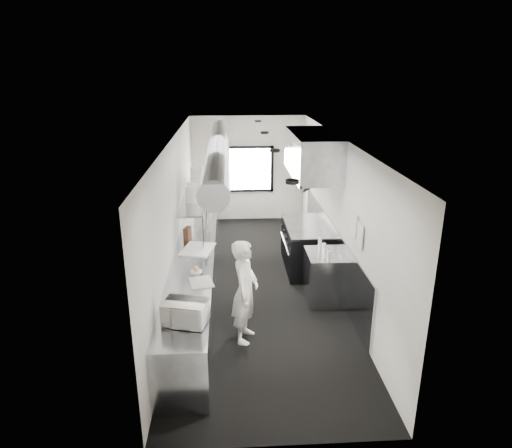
{
  "coord_description": "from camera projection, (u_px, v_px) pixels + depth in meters",
  "views": [
    {
      "loc": [
        -0.51,
        -7.94,
        3.99
      ],
      "look_at": [
        -0.04,
        -0.2,
        1.3
      ],
      "focal_mm": 31.88,
      "sensor_mm": 36.0,
      "label": 1
    }
  ],
  "objects": [
    {
      "name": "microwave",
      "position": [
        185.0,
        313.0,
        5.74
      ],
      "size": [
        0.58,
        0.5,
        0.3
      ],
      "primitive_type": "imported",
      "rotation": [
        0.0,
        0.0,
        -0.25
      ],
      "color": "white",
      "rests_on": "prep_counter"
    },
    {
      "name": "line_cook",
      "position": [
        245.0,
        291.0,
        6.79
      ],
      "size": [
        0.52,
        0.67,
        1.62
      ],
      "primitive_type": "imported",
      "rotation": [
        0.0,
        0.0,
        1.32
      ],
      "color": "white",
      "rests_on": "floor"
    },
    {
      "name": "small_plate",
      "position": [
        196.0,
        271.0,
        7.23
      ],
      "size": [
        0.22,
        0.22,
        0.02
      ],
      "primitive_type": "cylinder",
      "rotation": [
        0.0,
        0.0,
        0.19
      ],
      "color": "silver",
      "rests_on": "prep_counter"
    },
    {
      "name": "plate_stack_d",
      "position": [
        197.0,
        176.0,
        9.7
      ],
      "size": [
        0.31,
        0.31,
        0.4
      ],
      "primitive_type": "cylinder",
      "rotation": [
        0.0,
        0.0,
        -0.22
      ],
      "color": "silver",
      "rests_on": "pass_shelf"
    },
    {
      "name": "floor",
      "position": [
        258.0,
        284.0,
        8.83
      ],
      "size": [
        3.0,
        8.0,
        0.01
      ],
      "primitive_type": "cube",
      "color": "black",
      "rests_on": "ground"
    },
    {
      "name": "wall_front",
      "position": [
        283.0,
        337.0,
        4.59
      ],
      "size": [
        3.0,
        0.02,
        2.8
      ],
      "primitive_type": "cube",
      "color": "silver",
      "rests_on": "floor"
    },
    {
      "name": "ceiling",
      "position": [
        258.0,
        139.0,
        7.91
      ],
      "size": [
        3.0,
        8.0,
        0.01
      ],
      "primitive_type": "cube",
      "color": "silver",
      "rests_on": "wall_back"
    },
    {
      "name": "deli_tub_a",
      "position": [
        169.0,
        314.0,
        5.89
      ],
      "size": [
        0.14,
        0.14,
        0.1
      ],
      "primitive_type": "cylinder",
      "rotation": [
        0.0,
        0.0,
        -0.02
      ],
      "color": "#A7B3A5",
      "rests_on": "prep_counter"
    },
    {
      "name": "range",
      "position": [
        305.0,
        247.0,
        9.39
      ],
      "size": [
        0.88,
        1.6,
        0.94
      ],
      "color": "black",
      "rests_on": "floor"
    },
    {
      "name": "plate_stack_b",
      "position": [
        194.0,
        191.0,
        8.71
      ],
      "size": [
        0.34,
        0.34,
        0.34
      ],
      "primitive_type": "cylinder",
      "rotation": [
        0.0,
        0.0,
        0.36
      ],
      "color": "silver",
      "rests_on": "pass_shelf"
    },
    {
      "name": "prep_counter",
      "position": [
        195.0,
        275.0,
        8.14
      ],
      "size": [
        0.7,
        6.0,
        0.9
      ],
      "primitive_type": "cube",
      "color": "gray",
      "rests_on": "floor"
    },
    {
      "name": "plate_stack_c",
      "position": [
        196.0,
        184.0,
        9.19
      ],
      "size": [
        0.29,
        0.29,
        0.33
      ],
      "primitive_type": "cylinder",
      "rotation": [
        0.0,
        0.0,
        0.35
      ],
      "color": "silver",
      "rests_on": "pass_shelf"
    },
    {
      "name": "pass_shelf",
      "position": [
        196.0,
        195.0,
        9.2
      ],
      "size": [
        0.45,
        3.0,
        0.68
      ],
      "color": "gray",
      "rests_on": "prep_counter"
    },
    {
      "name": "squeeze_bottle_d",
      "position": [
        320.0,
        246.0,
        8.06
      ],
      "size": [
        0.07,
        0.07,
        0.16
      ],
      "primitive_type": "cylinder",
      "rotation": [
        0.0,
        0.0,
        -0.25
      ],
      "color": "silver",
      "rests_on": "bottle_station"
    },
    {
      "name": "wall_back",
      "position": [
        248.0,
        169.0,
        12.14
      ],
      "size": [
        3.0,
        0.02,
        2.8
      ],
      "primitive_type": "cube",
      "color": "silver",
      "rests_on": "floor"
    },
    {
      "name": "plate_stack_a",
      "position": [
        192.0,
        194.0,
        8.55
      ],
      "size": [
        0.34,
        0.34,
        0.31
      ],
      "primitive_type": "cylinder",
      "rotation": [
        0.0,
        0.0,
        0.35
      ],
      "color": "silver",
      "rests_on": "pass_shelf"
    },
    {
      "name": "bottle_station",
      "position": [
        324.0,
        277.0,
        8.08
      ],
      "size": [
        0.65,
        0.8,
        0.9
      ],
      "primitive_type": "cube",
      "color": "gray",
      "rests_on": "floor"
    },
    {
      "name": "wall_right",
      "position": [
        338.0,
        214.0,
        8.45
      ],
      "size": [
        0.02,
        8.0,
        2.8
      ],
      "primitive_type": "cube",
      "color": "silver",
      "rests_on": "floor"
    },
    {
      "name": "squeeze_bottle_c",
      "position": [
        324.0,
        249.0,
        7.87
      ],
      "size": [
        0.07,
        0.07,
        0.2
      ],
      "primitive_type": "cylinder",
      "rotation": [
        0.0,
        0.0,
        0.11
      ],
      "color": "silver",
      "rests_on": "bottle_station"
    },
    {
      "name": "cutting_board",
      "position": [
        198.0,
        249.0,
        8.1
      ],
      "size": [
        0.65,
        0.77,
        0.02
      ],
      "primitive_type": "cube",
      "rotation": [
        0.0,
        0.0,
        -0.24
      ],
      "color": "silver",
      "rests_on": "prep_counter"
    },
    {
      "name": "squeeze_bottle_e",
      "position": [
        320.0,
        242.0,
        8.19
      ],
      "size": [
        0.08,
        0.08,
        0.19
      ],
      "primitive_type": "cylinder",
      "rotation": [
        0.0,
        0.0,
        -0.41
      ],
      "color": "silver",
      "rests_on": "bottle_station"
    },
    {
      "name": "newspaper",
      "position": [
        201.0,
        282.0,
        6.87
      ],
      "size": [
        0.41,
        0.48,
        0.01
      ],
      "primitive_type": "cube",
      "rotation": [
        0.0,
        0.0,
        0.23
      ],
      "color": "white",
      "rests_on": "prep_counter"
    },
    {
      "name": "squeeze_bottle_b",
      "position": [
        324.0,
        253.0,
        7.72
      ],
      "size": [
        0.07,
        0.07,
        0.17
      ],
      "primitive_type": "cylinder",
      "rotation": [
        0.0,
        0.0,
        -0.15
      ],
      "color": "silver",
      "rests_on": "bottle_station"
    },
    {
      "name": "notice_sheet_b",
      "position": [
        360.0,
        235.0,
        6.94
      ],
      "size": [
        0.02,
        0.28,
        0.38
      ],
      "primitive_type": "cube",
      "color": "silver",
      "rests_on": "wall_right"
    },
    {
      "name": "knife_block",
      "position": [
        188.0,
        233.0,
        8.57
      ],
      "size": [
        0.15,
        0.23,
        0.23
      ],
      "primitive_type": "cube",
      "rotation": [
        0.0,
        0.0,
        -0.26
      ],
      "color": "#4F2A1B",
      "rests_on": "prep_counter"
    },
    {
      "name": "service_window",
      "position": [
        248.0,
        169.0,
        12.1
      ],
      "size": [
        1.36,
        0.05,
        1.25
      ],
      "color": "white",
      "rests_on": "wall_back"
    },
    {
      "name": "notice_sheet_a",
      "position": [
        354.0,
        225.0,
        7.25
      ],
      "size": [
        0.02,
        0.28,
        0.38
      ],
      "primitive_type": "cube",
      "color": "silver",
      "rests_on": "wall_right"
    },
    {
      "name": "deli_tub_b",
      "position": [
        175.0,
        301.0,
        6.24
      ],
      "size": [
        0.15,
        0.15,
        0.09
      ],
      "primitive_type": "cylinder",
      "rotation": [
        0.0,
        0.0,
        -0.2
      ],
      "color": "#A7B3A5",
      "rests_on": "prep_counter"
    },
    {
      "name": "wall_cladding",
      "position": [
        331.0,
        250.0,
        9.01
      ],
      "size": [
        0.03,
        5.5,
        1.1
      ],
      "primitive_type": "cube",
      "color": "gray",
      "rests_on": "wall_right"
    },
    {
      "name": "hvac_duct",
      "position": [
        218.0,
        150.0,
        8.33
      ],
      "size": [
        0.4,
        6.4,
        0.4
      ],
      "primitive_type": "cylinder",
      "rotation": [
        1.57,
        0.0,
        0.0
      ],
      "color": "gray",
      "rests_on": "ceiling"
    },
    {
      "name": "squeeze_bottle_a",
      "position": [
        328.0,
        256.0,
        7.6
      ],
      "size": [
        0.08,
        0.08,
        0.19
      ],
      "primitive_type": "cylinder",
      "rotation": [
        0.0,
        0.0,
        0.31
      ],
      "color": "silver",
      "rests_on": "bottle_station"
    },
    {
      "name": "exhaust_hood",
      "position": [
        312.0,
        154.0,
        8.76
      ],
      "size": [
        0.81,
        2.2,
        0.88
      ],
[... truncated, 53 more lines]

